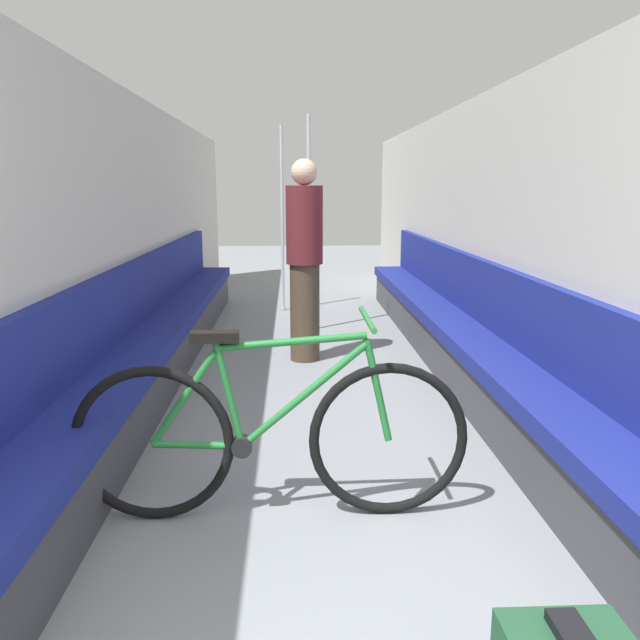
{
  "coord_description": "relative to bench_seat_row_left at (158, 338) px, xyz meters",
  "views": [
    {
      "loc": [
        -0.13,
        -0.75,
        1.43
      ],
      "look_at": [
        0.05,
        3.28,
        0.57
      ],
      "focal_mm": 35.0,
      "sensor_mm": 36.0,
      "label": 1
    }
  ],
  "objects": [
    {
      "name": "wall_right",
      "position": [
        2.55,
        0.01,
        0.77
      ],
      "size": [
        0.1,
        11.11,
        2.14
      ],
      "primitive_type": "cube",
      "color": "beige",
      "rests_on": "ground"
    },
    {
      "name": "passenger_standing",
      "position": [
        1.13,
        0.42,
        0.55
      ],
      "size": [
        0.3,
        0.3,
        1.65
      ],
      "rotation": [
        0.0,
        0.0,
        0.21
      ],
      "color": "#473828",
      "rests_on": "ground"
    },
    {
      "name": "bench_seat_row_left",
      "position": [
        0.0,
        0.0,
        0.0
      ],
      "size": [
        0.4,
        6.54,
        0.9
      ],
      "color": "#3D3D42",
      "rests_on": "ground"
    },
    {
      "name": "grab_pole_near",
      "position": [
        1.2,
        1.53,
        0.73
      ],
      "size": [
        0.08,
        0.08,
        2.12
      ],
      "color": "gray",
      "rests_on": "ground"
    },
    {
      "name": "grab_pole_far",
      "position": [
        0.92,
        2.61,
        0.73
      ],
      "size": [
        0.08,
        0.08,
        2.12
      ],
      "color": "gray",
      "rests_on": "ground"
    },
    {
      "name": "bench_seat_row_right",
      "position": [
        2.32,
        0.0,
        0.0
      ],
      "size": [
        0.4,
        6.54,
        0.9
      ],
      "color": "#3D3D42",
      "rests_on": "ground"
    },
    {
      "name": "bicycle",
      "position": [
        0.93,
        -2.16,
        0.07
      ],
      "size": [
        1.72,
        0.46,
        0.9
      ],
      "rotation": [
        0.0,
        0.0,
        -0.1
      ],
      "color": "black",
      "rests_on": "ground"
    },
    {
      "name": "wall_left",
      "position": [
        -0.22,
        0.01,
        0.77
      ],
      "size": [
        0.1,
        11.11,
        2.14
      ],
      "primitive_type": "cube",
      "color": "beige",
      "rests_on": "ground"
    }
  ]
}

